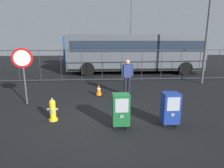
{
  "coord_description": "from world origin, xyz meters",
  "views": [
    {
      "loc": [
        -0.17,
        -5.56,
        2.44
      ],
      "look_at": [
        0.3,
        1.2,
        0.9
      ],
      "focal_mm": 29.5,
      "sensor_mm": 36.0,
      "label": 1
    }
  ],
  "objects_px": {
    "newspaper_box_primary": "(121,109)",
    "newspaper_box_secondary": "(170,108)",
    "street_light_near_right": "(131,25)",
    "pedestrian": "(127,75)",
    "bus_far": "(117,50)",
    "stop_sign": "(23,65)",
    "traffic_cone": "(99,90)",
    "fire_hydrant": "(53,110)",
    "bus_near": "(135,52)"
  },
  "relations": [
    {
      "from": "pedestrian",
      "to": "bus_near",
      "type": "height_order",
      "value": "bus_near"
    },
    {
      "from": "newspaper_box_primary",
      "to": "pedestrian",
      "type": "height_order",
      "value": "pedestrian"
    },
    {
      "from": "bus_near",
      "to": "stop_sign",
      "type": "bearing_deg",
      "value": -127.15
    },
    {
      "from": "newspaper_box_secondary",
      "to": "stop_sign",
      "type": "bearing_deg",
      "value": 154.88
    },
    {
      "from": "traffic_cone",
      "to": "street_light_near_right",
      "type": "xyz_separation_m",
      "value": [
        3.65,
        12.87,
        4.02
      ]
    },
    {
      "from": "traffic_cone",
      "to": "street_light_near_right",
      "type": "distance_m",
      "value": 13.97
    },
    {
      "from": "newspaper_box_secondary",
      "to": "street_light_near_right",
      "type": "relative_size",
      "value": 0.14
    },
    {
      "from": "fire_hydrant",
      "to": "newspaper_box_primary",
      "type": "distance_m",
      "value": 2.2
    },
    {
      "from": "traffic_cone",
      "to": "bus_far",
      "type": "distance_m",
      "value": 10.99
    },
    {
      "from": "newspaper_box_secondary",
      "to": "bus_far",
      "type": "bearing_deg",
      "value": 90.71
    },
    {
      "from": "pedestrian",
      "to": "bus_far",
      "type": "bearing_deg",
      "value": 86.83
    },
    {
      "from": "newspaper_box_primary",
      "to": "newspaper_box_secondary",
      "type": "distance_m",
      "value": 1.46
    },
    {
      "from": "bus_far",
      "to": "street_light_near_right",
      "type": "bearing_deg",
      "value": 56.61
    },
    {
      "from": "fire_hydrant",
      "to": "pedestrian",
      "type": "height_order",
      "value": "pedestrian"
    },
    {
      "from": "fire_hydrant",
      "to": "street_light_near_right",
      "type": "bearing_deg",
      "value": 71.89
    },
    {
      "from": "newspaper_box_primary",
      "to": "street_light_near_right",
      "type": "bearing_deg",
      "value": 79.51
    },
    {
      "from": "newspaper_box_primary",
      "to": "street_light_near_right",
      "type": "relative_size",
      "value": 0.14
    },
    {
      "from": "bus_far",
      "to": "fire_hydrant",
      "type": "bearing_deg",
      "value": -98.72
    },
    {
      "from": "newspaper_box_primary",
      "to": "stop_sign",
      "type": "xyz_separation_m",
      "value": [
        -3.55,
        2.37,
        1.03
      ]
    },
    {
      "from": "fire_hydrant",
      "to": "street_light_near_right",
      "type": "xyz_separation_m",
      "value": [
        5.1,
        15.6,
        3.93
      ]
    },
    {
      "from": "bus_far",
      "to": "street_light_near_right",
      "type": "height_order",
      "value": "street_light_near_right"
    },
    {
      "from": "stop_sign",
      "to": "pedestrian",
      "type": "distance_m",
      "value": 4.4
    },
    {
      "from": "newspaper_box_primary",
      "to": "newspaper_box_secondary",
      "type": "xyz_separation_m",
      "value": [
        1.46,
        0.02,
        0.0
      ]
    },
    {
      "from": "fire_hydrant",
      "to": "street_light_near_right",
      "type": "relative_size",
      "value": 0.1
    },
    {
      "from": "newspaper_box_primary",
      "to": "newspaper_box_secondary",
      "type": "relative_size",
      "value": 1.0
    },
    {
      "from": "fire_hydrant",
      "to": "newspaper_box_secondary",
      "type": "distance_m",
      "value": 3.61
    },
    {
      "from": "stop_sign",
      "to": "bus_far",
      "type": "bearing_deg",
      "value": 67.64
    },
    {
      "from": "traffic_cone",
      "to": "bus_far",
      "type": "height_order",
      "value": "bus_far"
    },
    {
      "from": "fire_hydrant",
      "to": "newspaper_box_primary",
      "type": "xyz_separation_m",
      "value": [
        2.09,
        -0.66,
        0.22
      ]
    },
    {
      "from": "newspaper_box_primary",
      "to": "bus_far",
      "type": "bearing_deg",
      "value": 84.81
    },
    {
      "from": "newspaper_box_primary",
      "to": "bus_near",
      "type": "height_order",
      "value": "bus_near"
    },
    {
      "from": "pedestrian",
      "to": "street_light_near_right",
      "type": "bearing_deg",
      "value": 79.77
    },
    {
      "from": "newspaper_box_secondary",
      "to": "pedestrian",
      "type": "distance_m",
      "value": 3.47
    },
    {
      "from": "newspaper_box_primary",
      "to": "bus_far",
      "type": "height_order",
      "value": "bus_far"
    },
    {
      "from": "stop_sign",
      "to": "bus_near",
      "type": "bearing_deg",
      "value": 51.84
    },
    {
      "from": "newspaper_box_secondary",
      "to": "street_light_near_right",
      "type": "bearing_deg",
      "value": 84.54
    },
    {
      "from": "fire_hydrant",
      "to": "street_light_near_right",
      "type": "height_order",
      "value": "street_light_near_right"
    },
    {
      "from": "newspaper_box_primary",
      "to": "traffic_cone",
      "type": "xyz_separation_m",
      "value": [
        -0.64,
        3.39,
        -0.31
      ]
    },
    {
      "from": "street_light_near_right",
      "to": "traffic_cone",
      "type": "bearing_deg",
      "value": -105.85
    },
    {
      "from": "fire_hydrant",
      "to": "bus_far",
      "type": "height_order",
      "value": "bus_far"
    },
    {
      "from": "fire_hydrant",
      "to": "newspaper_box_secondary",
      "type": "xyz_separation_m",
      "value": [
        3.55,
        -0.63,
        0.22
      ]
    },
    {
      "from": "newspaper_box_primary",
      "to": "traffic_cone",
      "type": "bearing_deg",
      "value": 100.76
    },
    {
      "from": "pedestrian",
      "to": "newspaper_box_primary",
      "type": "bearing_deg",
      "value": -101.48
    },
    {
      "from": "pedestrian",
      "to": "street_light_near_right",
      "type": "xyz_separation_m",
      "value": [
        2.32,
        12.87,
        3.33
      ]
    },
    {
      "from": "newspaper_box_primary",
      "to": "traffic_cone",
      "type": "height_order",
      "value": "newspaper_box_primary"
    },
    {
      "from": "traffic_cone",
      "to": "bus_far",
      "type": "relative_size",
      "value": 0.05
    },
    {
      "from": "newspaper_box_secondary",
      "to": "street_light_near_right",
      "type": "xyz_separation_m",
      "value": [
        1.55,
        16.23,
        3.71
      ]
    },
    {
      "from": "stop_sign",
      "to": "fire_hydrant",
      "type": "bearing_deg",
      "value": -49.65
    },
    {
      "from": "fire_hydrant",
      "to": "traffic_cone",
      "type": "distance_m",
      "value": 3.09
    },
    {
      "from": "pedestrian",
      "to": "street_light_near_right",
      "type": "distance_m",
      "value": 13.5
    }
  ]
}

